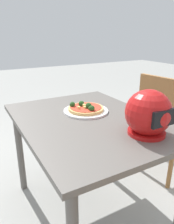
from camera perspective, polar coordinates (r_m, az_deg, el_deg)
name	(u,v)px	position (r m, az deg, el deg)	size (l,w,h in m)	color
ground_plane	(88,210)	(1.72, 0.28, -24.48)	(14.00, 14.00, 0.00)	#9E9E99
dining_table	(88,132)	(1.36, 0.32, -5.28)	(0.80, 1.07, 0.72)	#5B5651
pizza_plate	(86,111)	(1.44, -0.30, 0.32)	(0.30, 0.30, 0.01)	white
pizza	(86,108)	(1.43, -0.38, 1.07)	(0.24, 0.24, 0.05)	tan
motorcycle_helmet	(148,114)	(1.12, 15.85, -0.45)	(0.23, 0.23, 0.23)	#B21414
chair_side	(163,123)	(1.92, 19.43, -2.65)	(0.44, 0.44, 0.90)	#996638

